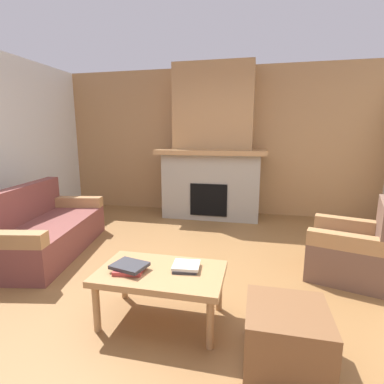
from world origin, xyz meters
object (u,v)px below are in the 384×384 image
fireplace (213,153)px  coffee_table (161,277)px  armchair (353,250)px  ottoman (286,337)px  couch (44,231)px

fireplace → coffee_table: 3.30m
armchair → ottoman: bearing=-119.2°
fireplace → ottoman: size_ratio=5.19×
fireplace → armchair: bearing=-48.3°
coffee_table → fireplace: bearing=91.5°
armchair → coffee_table: size_ratio=0.95×
couch → coffee_table: size_ratio=1.93×
armchair → fireplace: bearing=131.7°
couch → coffee_table: 2.16m
coffee_table → ottoman: bearing=-16.2°
fireplace → couch: fireplace is taller
couch → coffee_table: (1.91, -1.00, 0.09)m
fireplace → armchair: 2.88m
fireplace → ottoman: 3.75m
fireplace → couch: 2.99m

